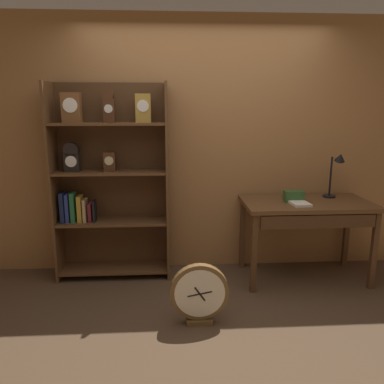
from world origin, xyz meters
TOP-DOWN VIEW (x-y plane):
  - ground_plane at (0.00, 0.00)m, footprint 10.00×10.00m
  - back_wood_panel at (0.00, 1.35)m, footprint 4.80×0.05m
  - bookshelf at (-0.97, 1.15)m, footprint 1.12×0.33m
  - workbench at (0.99, 0.94)m, footprint 1.25×0.66m
  - desk_lamp at (1.32, 1.09)m, footprint 0.18×0.18m
  - toolbox_small at (0.86, 0.96)m, footprint 0.19×0.10m
  - open_repair_manual at (0.88, 0.84)m, footprint 0.18×0.23m
  - round_clock_large at (-0.12, 0.18)m, footprint 0.47×0.11m

SIDE VIEW (x-z plane):
  - ground_plane at x=0.00m, z-range 0.00..0.00m
  - round_clock_large at x=-0.12m, z-range 0.00..0.51m
  - workbench at x=0.99m, z-range 0.30..1.11m
  - open_repair_manual at x=0.88m, z-range 0.80..0.83m
  - toolbox_small at x=0.86m, z-range 0.80..0.91m
  - bookshelf at x=-0.97m, z-range 0.02..1.96m
  - desk_lamp at x=1.32m, z-range 0.86..1.33m
  - back_wood_panel at x=0.00m, z-range 0.00..2.60m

